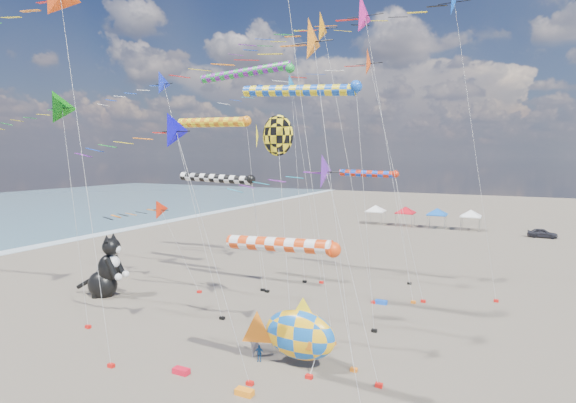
% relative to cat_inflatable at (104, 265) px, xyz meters
% --- Properties ---
extents(delta_kite_0, '(15.41, 3.35, 24.58)m').
position_rel_cat_inflatable_xyz_m(delta_kite_0, '(18.71, 9.36, 20.07)').
color(delta_kite_0, '#DD2087').
rests_on(delta_kite_0, ground).
extents(delta_kite_1, '(11.50, 2.44, 18.90)m').
position_rel_cat_inflatable_xyz_m(delta_kite_1, '(19.08, -3.52, 14.76)').
color(delta_kite_1, orange).
rests_on(delta_kite_1, ground).
extents(delta_kite_2, '(10.32, 2.05, 18.77)m').
position_rel_cat_inflatable_xyz_m(delta_kite_2, '(10.63, 11.38, 14.78)').
color(delta_kite_2, '#1882D2').
rests_on(delta_kite_2, ground).
extents(delta_kite_3, '(10.20, 1.92, 13.82)m').
position_rel_cat_inflatable_xyz_m(delta_kite_3, '(13.85, -7.21, 9.87)').
color(delta_kite_3, '#0E07C6').
rests_on(delta_kite_3, ground).
extents(delta_kite_4, '(9.31, 2.45, 16.09)m').
position_rel_cat_inflatable_xyz_m(delta_kite_4, '(1.72, -5.48, 11.99)').
color(delta_kite_4, '#138512').
rests_on(delta_kite_4, ground).
extents(delta_kite_5, '(14.18, 2.50, 20.52)m').
position_rel_cat_inflatable_xyz_m(delta_kite_5, '(18.69, 9.94, 16.34)').
color(delta_kite_5, '#E84B15').
rests_on(delta_kite_5, ground).
extents(delta_kite_6, '(9.63, 1.77, 17.63)m').
position_rel_cat_inflatable_xyz_m(delta_kite_6, '(7.22, -0.16, 13.72)').
color(delta_kite_6, '#172BCE').
rests_on(delta_kite_6, ground).
extents(delta_kite_8, '(11.96, 2.49, 22.64)m').
position_rel_cat_inflatable_xyz_m(delta_kite_8, '(15.98, 7.97, 18.49)').
color(delta_kite_8, orange).
rests_on(delta_kite_8, ground).
extents(delta_kite_9, '(10.45, 1.84, 7.95)m').
position_rel_cat_inflatable_xyz_m(delta_kite_9, '(1.56, 4.19, 4.03)').
color(delta_kite_9, red).
rests_on(delta_kite_9, ground).
extents(delta_kite_10, '(8.93, 2.01, 11.81)m').
position_rel_cat_inflatable_xyz_m(delta_kite_10, '(20.35, -4.55, 7.88)').
color(delta_kite_10, '#6325A8').
rests_on(delta_kite_10, ground).
extents(delta_kite_12, '(13.75, 2.76, 25.12)m').
position_rel_cat_inflatable_xyz_m(delta_kite_12, '(24.09, 12.58, 20.86)').
color(delta_kite_12, blue).
rests_on(delta_kite_12, ground).
extents(windsock_0, '(6.89, 0.65, 10.28)m').
position_rel_cat_inflatable_xyz_m(windsock_0, '(18.17, 14.53, 7.23)').
color(windsock_0, red).
rests_on(windsock_0, ground).
extents(windsock_1, '(8.76, 0.87, 14.94)m').
position_rel_cat_inflatable_xyz_m(windsock_1, '(6.37, 7.02, 11.81)').
color(windsock_1, orange).
rests_on(windsock_1, ground).
extents(windsock_2, '(11.12, 0.85, 19.75)m').
position_rel_cat_inflatable_xyz_m(windsock_2, '(7.38, 10.95, 16.63)').
color(windsock_2, green).
rests_on(windsock_2, ground).
extents(windsock_3, '(8.87, 0.77, 10.00)m').
position_rel_cat_inflatable_xyz_m(windsock_3, '(6.78, 6.83, 6.93)').
color(windsock_3, black).
rests_on(windsock_3, ground).
extents(windsock_4, '(7.10, 0.70, 7.88)m').
position_rel_cat_inflatable_xyz_m(windsock_4, '(20.44, -7.85, 4.84)').
color(windsock_4, '#E94110').
rests_on(windsock_4, ground).
extents(windsock_5, '(9.87, 0.79, 16.37)m').
position_rel_cat_inflatable_xyz_m(windsock_5, '(16.81, 2.30, 13.28)').
color(windsock_5, blue).
rests_on(windsock_5, ground).
extents(angelfish_kite, '(3.74, 3.02, 14.20)m').
position_rel_cat_inflatable_xyz_m(angelfish_kite, '(15.81, 0.07, 10.15)').
color(angelfish_kite, yellow).
rests_on(angelfish_kite, ground).
extents(cat_inflatable, '(4.23, 2.74, 5.26)m').
position_rel_cat_inflatable_xyz_m(cat_inflatable, '(0.00, 0.00, 0.00)').
color(cat_inflatable, black).
rests_on(cat_inflatable, ground).
extents(fish_inflatable, '(5.60, 2.79, 3.95)m').
position_rel_cat_inflatable_xyz_m(fish_inflatable, '(19.53, -4.28, -0.80)').
color(fish_inflatable, blue).
rests_on(fish_inflatable, ground).
extents(person_adult, '(0.71, 0.60, 1.64)m').
position_rel_cat_inflatable_xyz_m(person_adult, '(16.79, -4.28, -1.81)').
color(person_adult, slate).
rests_on(person_adult, ground).
extents(child_green, '(0.59, 0.47, 1.13)m').
position_rel_cat_inflatable_xyz_m(child_green, '(20.24, -1.50, -2.07)').
color(child_green, '#187527').
rests_on(child_green, ground).
extents(child_blue, '(0.60, 0.38, 0.96)m').
position_rel_cat_inflatable_xyz_m(child_blue, '(17.25, -4.69, -2.15)').
color(child_blue, '#205390').
rests_on(child_blue, ground).
extents(kite_bag_0, '(0.90, 0.44, 0.30)m').
position_rel_cat_inflatable_xyz_m(kite_bag_0, '(18.40, -8.15, -2.48)').
color(kite_bag_0, orange).
rests_on(kite_bag_0, ground).
extents(kite_bag_1, '(0.90, 0.44, 0.30)m').
position_rel_cat_inflatable_xyz_m(kite_bag_1, '(14.24, -7.79, -2.48)').
color(kite_bag_1, red).
rests_on(kite_bag_1, ground).
extents(kite_bag_2, '(0.90, 0.44, 0.30)m').
position_rel_cat_inflatable_xyz_m(kite_bag_2, '(20.98, 8.10, -2.48)').
color(kite_bag_2, blue).
rests_on(kite_bag_2, ground).
extents(kite_bag_3, '(0.90, 0.44, 0.30)m').
position_rel_cat_inflatable_xyz_m(kite_bag_3, '(18.10, 1.72, -2.48)').
color(kite_bag_3, black).
rests_on(kite_bag_3, ground).
extents(tent_row, '(19.20, 4.20, 3.80)m').
position_rel_cat_inflatable_xyz_m(tent_row, '(17.19, 48.53, 0.52)').
color(tent_row, white).
rests_on(tent_row, ground).
extents(parked_car, '(3.90, 1.67, 1.31)m').
position_rel_cat_inflatable_xyz_m(parked_car, '(34.34, 46.53, -1.98)').
color(parked_car, '#26262D').
rests_on(parked_car, ground).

